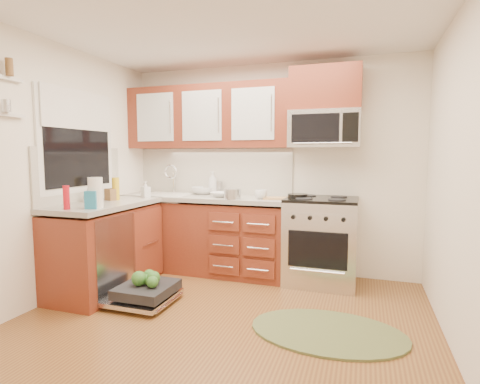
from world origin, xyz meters
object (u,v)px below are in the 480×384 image
(rug, at_px, (328,332))
(skillet, at_px, (298,196))
(microwave, at_px, (325,129))
(stock_pot, at_px, (232,194))
(cup, at_px, (261,194))
(sink, at_px, (165,204))
(dishwasher, at_px, (143,293))
(bowl_b, at_px, (203,191))
(bowl_a, at_px, (221,195))
(cutting_board, at_px, (276,198))
(upper_cabinets, at_px, (208,117))
(range, at_px, (321,241))
(paper_towel_roll, at_px, (96,193))

(rug, height_order, skillet, skillet)
(microwave, height_order, stock_pot, microwave)
(rug, bearing_deg, cup, 128.11)
(sink, bearing_deg, dishwasher, -70.80)
(rug, distance_m, bowl_b, 2.36)
(dishwasher, distance_m, bowl_a, 1.43)
(bowl_a, distance_m, bowl_b, 0.40)
(dishwasher, height_order, cutting_board, cutting_board)
(bowl_b, bearing_deg, upper_cabinets, -16.74)
(upper_cabinets, relative_size, rug, 1.66)
(bowl_b, bearing_deg, skillet, -9.69)
(upper_cabinets, bearing_deg, cup, -18.25)
(cutting_board, bearing_deg, bowl_b, 167.24)
(upper_cabinets, xyz_separation_m, bowl_b, (-0.08, 0.03, -0.90))
(skillet, relative_size, cutting_board, 0.79)
(upper_cabinets, distance_m, microwave, 1.42)
(sink, xyz_separation_m, bowl_b, (0.44, 0.18, 0.17))
(range, xyz_separation_m, sink, (-1.93, -0.01, 0.33))
(dishwasher, distance_m, rug, 1.74)
(stock_pot, height_order, cutting_board, stock_pot)
(cutting_board, xyz_separation_m, bowl_b, (-0.99, 0.22, 0.04))
(range, bearing_deg, bowl_a, -177.44)
(range, distance_m, microwave, 1.23)
(stock_pot, xyz_separation_m, cup, (0.30, 0.11, -0.01))
(microwave, relative_size, bowl_a, 3.26)
(skillet, distance_m, cup, 0.40)
(range, height_order, bowl_a, bowl_a)
(upper_cabinets, xyz_separation_m, cutting_board, (0.91, -0.20, -0.94))
(dishwasher, xyz_separation_m, bowl_b, (0.05, 1.30, 0.87))
(skillet, bearing_deg, upper_cabinets, 170.84)
(range, xyz_separation_m, cup, (-0.66, -0.10, 0.50))
(range, distance_m, dishwasher, 1.95)
(cup, bearing_deg, bowl_a, 174.34)
(stock_pot, relative_size, paper_towel_roll, 0.68)
(microwave, bearing_deg, rug, -81.62)
(paper_towel_roll, bearing_deg, dishwasher, 20.14)
(range, xyz_separation_m, bowl_b, (-1.49, 0.17, 0.50))
(rug, height_order, bowl_b, bowl_b)
(range, bearing_deg, dishwasher, -143.73)
(bowl_a, bearing_deg, dishwasher, -109.55)
(bowl_b, bearing_deg, microwave, -1.92)
(bowl_a, xyz_separation_m, bowl_b, (-0.33, 0.22, 0.02))
(paper_towel_roll, distance_m, bowl_b, 1.51)
(bowl_b, bearing_deg, sink, -157.84)
(sink, relative_size, cup, 4.60)
(range, xyz_separation_m, bowl_a, (-1.16, -0.05, 0.48))
(cup, bearing_deg, bowl_b, 161.90)
(range, distance_m, sink, 1.96)
(bowl_a, bearing_deg, upper_cabinets, 141.56)
(paper_towel_roll, relative_size, bowl_a, 1.22)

